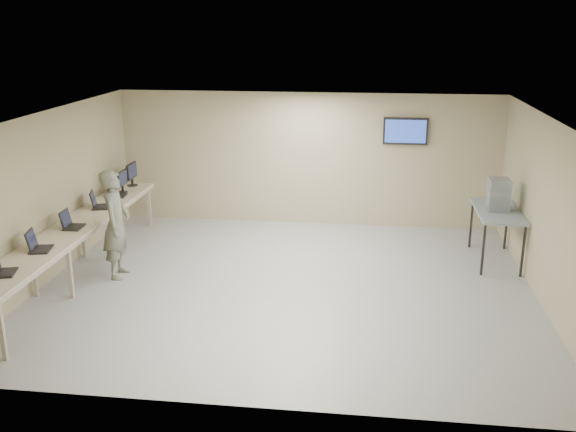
# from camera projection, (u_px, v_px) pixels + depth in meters

# --- Properties ---
(room) EXTENTS (8.01, 7.01, 2.81)m
(room) POSITION_uv_depth(u_px,v_px,m) (289.00, 203.00, 10.24)
(room) COLOR #A7A7A7
(room) RESTS_ON ground
(workbench) EXTENTS (0.76, 6.00, 0.90)m
(workbench) POSITION_uv_depth(u_px,v_px,m) (76.00, 230.00, 10.80)
(workbench) COLOR beige
(workbench) RESTS_ON ground
(laptop_0) EXTENTS (0.40, 0.43, 0.29)m
(laptop_0) POSITION_uv_depth(u_px,v_px,m) (1.00, 268.00, 8.72)
(laptop_0) COLOR black
(laptop_0) RESTS_ON workbench
(laptop_1) EXTENTS (0.40, 0.44, 0.31)m
(laptop_1) POSITION_uv_depth(u_px,v_px,m) (37.00, 245.00, 9.62)
(laptop_1) COLOR black
(laptop_1) RESTS_ON workbench
(laptop_2) EXTENTS (0.33, 0.39, 0.30)m
(laptop_2) POSITION_uv_depth(u_px,v_px,m) (70.00, 223.00, 10.65)
(laptop_2) COLOR black
(laptop_2) RESTS_ON workbench
(laptop_3) EXTENTS (0.42, 0.46, 0.31)m
(laptop_3) POSITION_uv_depth(u_px,v_px,m) (98.00, 203.00, 11.81)
(laptop_3) COLOR black
(laptop_3) RESTS_ON workbench
(laptop_4) EXTENTS (0.30, 0.35, 0.26)m
(laptop_4) POSITION_uv_depth(u_px,v_px,m) (117.00, 193.00, 12.57)
(laptop_4) COLOR black
(laptop_4) RESTS_ON workbench
(monitor_near) EXTENTS (0.20, 0.44, 0.44)m
(monitor_near) POSITION_uv_depth(u_px,v_px,m) (122.00, 180.00, 12.79)
(monitor_near) COLOR black
(monitor_near) RESTS_ON workbench
(monitor_far) EXTENTS (0.22, 0.49, 0.48)m
(monitor_far) POSITION_uv_depth(u_px,v_px,m) (132.00, 172.00, 13.30)
(monitor_far) COLOR black
(monitor_far) RESTS_ON workbench
(soldier) EXTENTS (0.51, 0.72, 1.86)m
(soldier) POSITION_uv_depth(u_px,v_px,m) (116.00, 224.00, 10.77)
(soldier) COLOR #586049
(soldier) RESTS_ON ground
(side_table) EXTENTS (0.76, 1.62, 0.97)m
(side_table) POSITION_uv_depth(u_px,v_px,m) (498.00, 214.00, 11.44)
(side_table) COLOR gray
(side_table) RESTS_ON ground
(storage_bins) EXTENTS (0.36, 0.40, 0.57)m
(storage_bins) POSITION_uv_depth(u_px,v_px,m) (498.00, 195.00, 11.34)
(storage_bins) COLOR #8D96A0
(storage_bins) RESTS_ON side_table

